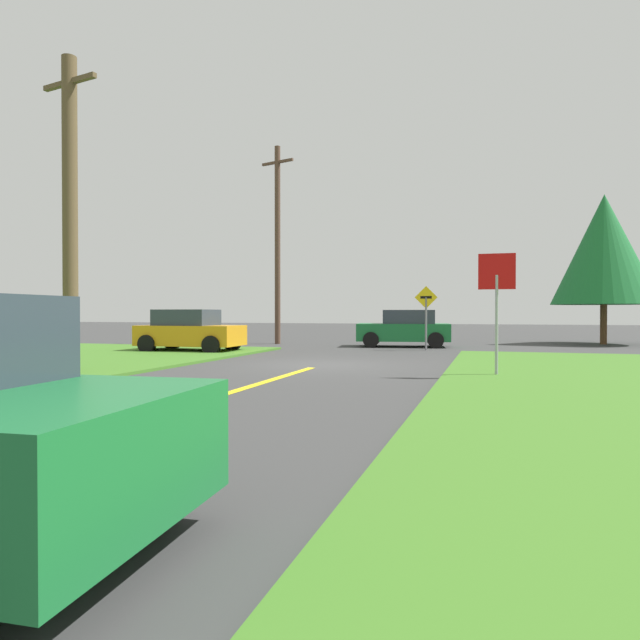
% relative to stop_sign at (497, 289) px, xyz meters
% --- Properties ---
extents(ground_plane, '(120.00, 120.00, 0.00)m').
position_rel_stop_sign_xyz_m(ground_plane, '(-4.78, 1.88, -2.04)').
color(ground_plane, '#3A3A3A').
extents(lane_stripe_center, '(0.20, 14.00, 0.01)m').
position_rel_stop_sign_xyz_m(lane_stripe_center, '(-4.78, -6.12, -2.04)').
color(lane_stripe_center, yellow).
rests_on(lane_stripe_center, ground).
extents(stop_sign, '(0.83, 0.07, 2.86)m').
position_rel_stop_sign_xyz_m(stop_sign, '(0.00, 0.00, 0.00)').
color(stop_sign, '#9EA0A8').
rests_on(stop_sign, ground).
extents(parked_car_near_building, '(3.91, 2.14, 1.62)m').
position_rel_stop_sign_xyz_m(parked_car_near_building, '(-11.09, 5.27, -1.24)').
color(parked_car_near_building, orange).
rests_on(parked_car_near_building, ground).
extents(car_approaching_junction, '(4.25, 2.64, 1.62)m').
position_rel_stop_sign_xyz_m(car_approaching_junction, '(-3.79, 11.10, -1.24)').
color(car_approaching_junction, '#196B33').
rests_on(car_approaching_junction, ground).
extents(utility_pole_near, '(1.79, 0.45, 7.79)m').
position_rel_stop_sign_xyz_m(utility_pole_near, '(-10.04, -2.15, 1.93)').
color(utility_pole_near, brown).
rests_on(utility_pole_near, ground).
extents(utility_pole_mid, '(1.77, 0.60, 9.49)m').
position_rel_stop_sign_xyz_m(utility_pole_mid, '(-9.98, 11.54, 2.84)').
color(utility_pole_mid, brown).
rests_on(utility_pole_mid, ground).
extents(direction_sign, '(0.91, 0.09, 2.57)m').
position_rel_stop_sign_xyz_m(direction_sign, '(-2.62, 9.04, -0.45)').
color(direction_sign, slate).
rests_on(direction_sign, ground).
extents(oak_tree_left, '(4.74, 4.74, 7.11)m').
position_rel_stop_sign_xyz_m(oak_tree_left, '(4.96, 15.71, 2.45)').
color(oak_tree_left, brown).
rests_on(oak_tree_left, ground).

